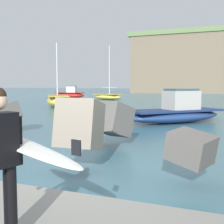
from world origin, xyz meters
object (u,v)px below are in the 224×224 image
at_px(surfer_with_board, 6,153).
at_px(boat_mid_right, 108,96).
at_px(boat_near_left, 70,94).
at_px(boat_mid_left, 58,101).
at_px(boat_near_right, 176,112).

relative_size(surfer_with_board, boat_mid_right, 0.28).
distance_m(surfer_with_board, boat_near_left, 45.64).
height_order(boat_mid_left, boat_mid_right, boat_mid_right).
height_order(boat_near_right, boat_mid_left, boat_mid_left).
height_order(surfer_with_board, boat_mid_left, boat_mid_left).
bearing_deg(boat_near_right, boat_mid_right, 121.13).
bearing_deg(surfer_with_board, boat_near_right, 92.81).
relative_size(surfer_with_board, boat_near_right, 0.37).
bearing_deg(boat_mid_right, boat_near_right, -58.87).
height_order(surfer_with_board, boat_near_right, surfer_with_board).
xyz_separation_m(surfer_with_board, boat_near_left, (-22.37, 39.77, -0.64)).
distance_m(boat_mid_left, boat_mid_right, 15.32).
relative_size(boat_mid_left, boat_mid_right, 0.80).
bearing_deg(boat_mid_right, surfer_with_board, -68.48).
bearing_deg(surfer_with_board, boat_mid_left, 121.19).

